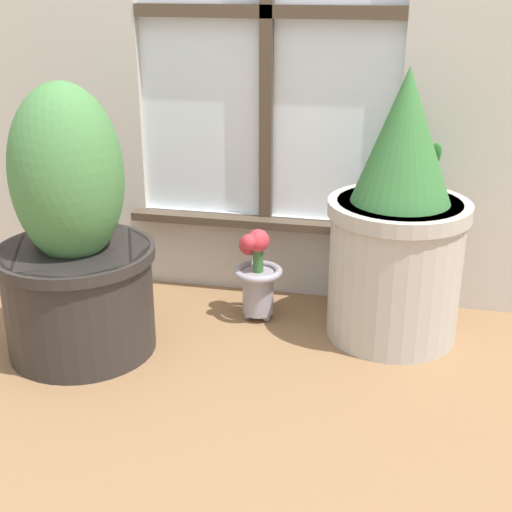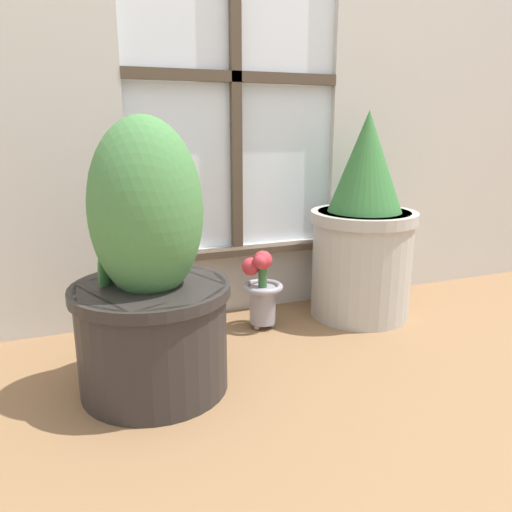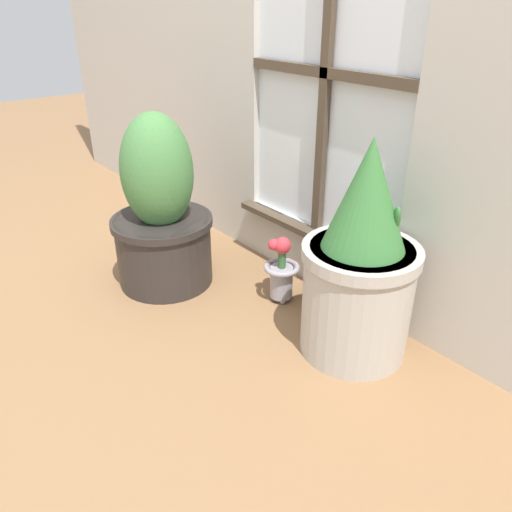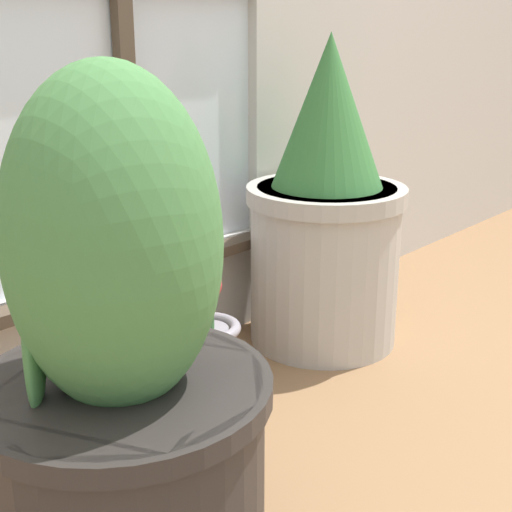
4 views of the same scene
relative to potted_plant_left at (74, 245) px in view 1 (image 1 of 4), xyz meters
name	(u,v)px [view 1 (image 1 of 4)]	position (x,y,z in m)	size (l,w,h in m)	color
ground_plane	(209,403)	(0.39, -0.18, -0.29)	(10.00, 10.00, 0.00)	olive
potted_plant_left	(74,245)	(0.00, 0.00, 0.00)	(0.40, 0.40, 0.69)	#2D2826
potted_plant_right	(398,227)	(0.79, 0.25, 0.02)	(0.37, 0.37, 0.72)	#B7B2A8
flower_vase	(257,274)	(0.41, 0.27, -0.15)	(0.14, 0.14, 0.27)	#99939E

